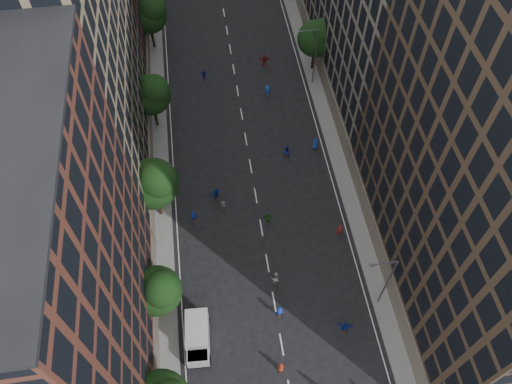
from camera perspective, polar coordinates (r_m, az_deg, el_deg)
ground at (r=67.43m, az=-1.61°, el=8.61°), size 240.00×240.00×0.00m
sidewalk_left at (r=72.95m, az=-11.97°, el=11.73°), size 4.00×105.00×0.15m
sidewalk_right at (r=74.50m, az=7.10°, el=13.67°), size 4.00×105.00×0.15m
bldg_left_a at (r=40.53m, az=-24.52°, el=-9.90°), size 14.00×22.00×30.00m
bldg_left_b at (r=54.05m, az=-22.45°, el=14.60°), size 14.00×26.00×34.00m
tree_left_1 at (r=48.09m, az=-11.09°, el=-10.98°), size 4.80×4.80×8.21m
tree_left_2 at (r=53.59m, az=-11.57°, el=1.08°), size 5.60×5.60×9.45m
tree_left_3 at (r=63.38m, az=-11.83°, el=10.96°), size 5.00×5.00×8.58m
tree_left_4 at (r=75.68m, az=-12.14°, el=19.42°), size 5.40×5.40×9.08m
tree_right_a at (r=71.12m, az=7.00°, el=17.19°), size 5.00×5.00×8.39m
streetlamp_near at (r=49.63m, az=14.63°, el=-9.75°), size 2.64×0.22×9.06m
streetlamp_far at (r=69.03m, az=6.63°, el=15.39°), size 2.64×0.22×9.06m
cargo_van at (r=50.33m, az=-6.69°, el=-16.11°), size 2.62×5.12×2.66m
skater_3 at (r=51.60m, az=2.69°, el=-13.53°), size 1.07×0.70×1.56m
skater_4 at (r=51.08m, az=-7.26°, el=-15.44°), size 1.16×0.62×1.88m
skater_5 at (r=51.69m, az=10.16°, el=-14.94°), size 1.64×0.85×1.69m
skater_6 at (r=49.89m, az=2.86°, el=-19.37°), size 0.83×0.63×1.51m
skater_7 at (r=56.47m, az=9.51°, el=-4.30°), size 0.67×0.48×1.71m
skater_8 at (r=52.89m, az=2.23°, el=-9.80°), size 0.95×0.75×1.89m
skater_9 at (r=57.60m, az=-3.75°, el=-1.61°), size 1.15×0.88×1.57m
skater_10 at (r=56.48m, az=1.34°, el=-2.99°), size 1.12×0.69×1.78m
skater_11 at (r=58.59m, az=-4.58°, el=-0.23°), size 1.57×0.94×1.61m
skater_12 at (r=63.51m, az=6.82°, el=5.48°), size 0.93×0.73×1.69m
skater_13 at (r=57.09m, az=-7.17°, el=-2.71°), size 0.68×0.49×1.75m
skater_14 at (r=62.31m, az=3.49°, el=4.64°), size 0.95×0.78×1.81m
skater_15 at (r=69.71m, az=1.30°, el=11.49°), size 1.16×0.81×1.64m
skater_16 at (r=72.35m, az=-5.94°, el=13.13°), size 1.05×0.68×1.66m
skater_17 at (r=74.19m, az=0.99°, el=14.80°), size 1.78×0.74×1.86m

